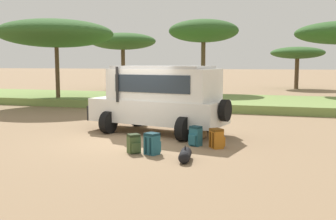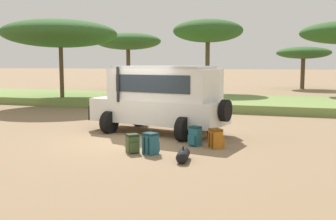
# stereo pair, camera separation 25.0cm
# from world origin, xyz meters

# --- Properties ---
(ground_plane) EXTENTS (320.00, 320.00, 0.00)m
(ground_plane) POSITION_xyz_m (0.00, 0.00, 0.00)
(ground_plane) COLOR #8C7051
(grass_bank) EXTENTS (120.00, 7.00, 0.44)m
(grass_bank) POSITION_xyz_m (0.00, 11.74, 0.22)
(grass_bank) COLOR olive
(grass_bank) RESTS_ON ground_plane
(safari_vehicle) EXTENTS (5.48, 3.31, 2.44)m
(safari_vehicle) POSITION_xyz_m (0.51, 1.91, 1.29)
(safari_vehicle) COLOR silver
(safari_vehicle) RESTS_ON ground_plane
(backpack_beside_front_wheel) EXTENTS (0.45, 0.45, 0.54)m
(backpack_beside_front_wheel) POSITION_xyz_m (0.83, -1.38, 0.26)
(backpack_beside_front_wheel) COLOR #42562D
(backpack_beside_front_wheel) RESTS_ON ground_plane
(backpack_cluster_center) EXTENTS (0.42, 0.42, 0.61)m
(backpack_cluster_center) POSITION_xyz_m (2.26, 0.10, 0.30)
(backpack_cluster_center) COLOR #235B6B
(backpack_cluster_center) RESTS_ON ground_plane
(backpack_near_rear_wheel) EXTENTS (0.46, 0.48, 0.61)m
(backpack_near_rear_wheel) POSITION_xyz_m (1.39, -1.39, 0.30)
(backpack_near_rear_wheel) COLOR #235B6B
(backpack_near_rear_wheel) RESTS_ON ground_plane
(backpack_outermost) EXTENTS (0.51, 0.50, 0.59)m
(backpack_outermost) POSITION_xyz_m (2.95, -0.02, 0.29)
(backpack_outermost) COLOR #B26619
(backpack_outermost) RESTS_ON ground_plane
(duffel_bag_low_black_case) EXTENTS (0.41, 0.95, 0.42)m
(duffel_bag_low_black_case) POSITION_xyz_m (2.16, 1.04, 0.16)
(duffel_bag_low_black_case) COLOR brown
(duffel_bag_low_black_case) RESTS_ON ground_plane
(duffel_bag_soft_canvas) EXTENTS (0.41, 0.93, 0.40)m
(duffel_bag_soft_canvas) POSITION_xyz_m (2.46, -1.82, 0.15)
(duffel_bag_soft_canvas) COLOR black
(duffel_bag_soft_canvas) RESTS_ON ground_plane
(acacia_tree_far_left) EXTENTS (6.47, 5.65, 5.45)m
(acacia_tree_far_left) POSITION_xyz_m (-10.79, 23.80, 4.62)
(acacia_tree_far_left) COLOR brown
(acacia_tree_far_left) RESTS_ON ground_plane
(acacia_tree_left_mid) EXTENTS (6.81, 7.15, 5.14)m
(acacia_tree_left_mid) POSITION_xyz_m (-8.67, 9.35, 4.30)
(acacia_tree_left_mid) COLOR brown
(acacia_tree_left_mid) RESTS_ON ground_plane
(acacia_tree_centre_back) EXTENTS (5.00, 4.81, 5.64)m
(acacia_tree_centre_back) POSITION_xyz_m (-1.18, 16.42, 4.80)
(acacia_tree_centre_back) COLOR brown
(acacia_tree_centre_back) RESTS_ON ground_plane
(acacia_tree_right_mid) EXTENTS (5.23, 5.36, 4.15)m
(acacia_tree_right_mid) POSITION_xyz_m (5.36, 29.72, 3.54)
(acacia_tree_right_mid) COLOR brown
(acacia_tree_right_mid) RESTS_ON ground_plane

